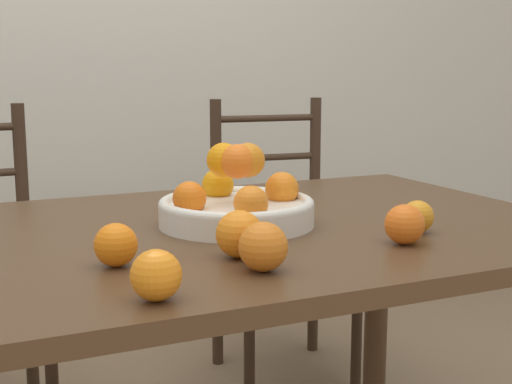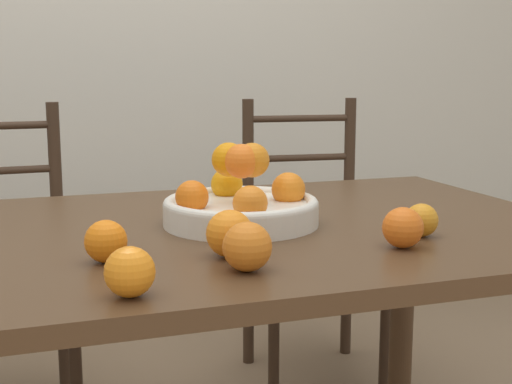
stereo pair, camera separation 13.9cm
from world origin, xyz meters
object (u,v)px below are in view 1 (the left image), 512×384
(orange_loose_1, at_px, (239,234))
(orange_loose_5, at_px, (405,224))
(orange_loose_2, at_px, (263,247))
(chair_right, at_px, (280,243))
(orange_loose_0, at_px, (418,217))
(orange_loose_3, at_px, (116,245))
(orange_loose_4, at_px, (156,275))
(fruit_bowl, at_px, (237,203))

(orange_loose_1, bearing_deg, orange_loose_5, -7.45)
(orange_loose_1, relative_size, orange_loose_2, 1.02)
(orange_loose_2, bearing_deg, chair_right, 62.05)
(orange_loose_0, relative_size, orange_loose_5, 0.86)
(orange_loose_0, bearing_deg, chair_right, 78.49)
(orange_loose_3, bearing_deg, orange_loose_4, -87.49)
(orange_loose_2, bearing_deg, orange_loose_5, 9.36)
(orange_loose_0, bearing_deg, orange_loose_5, -140.45)
(orange_loose_5, bearing_deg, orange_loose_4, -166.63)
(orange_loose_2, relative_size, chair_right, 0.08)
(orange_loose_3, relative_size, chair_right, 0.08)
(orange_loose_3, bearing_deg, orange_loose_1, -9.43)
(orange_loose_4, distance_m, orange_loose_5, 0.53)
(orange_loose_1, xyz_separation_m, orange_loose_3, (-0.21, 0.03, -0.01))
(orange_loose_0, xyz_separation_m, orange_loose_5, (-0.08, -0.07, 0.01))
(orange_loose_1, relative_size, orange_loose_5, 1.10)
(orange_loose_4, bearing_deg, orange_loose_3, 92.51)
(chair_right, bearing_deg, orange_loose_4, -118.29)
(orange_loose_0, relative_size, orange_loose_4, 0.88)
(orange_loose_5, relative_size, chair_right, 0.08)
(orange_loose_4, bearing_deg, orange_loose_5, 13.37)
(fruit_bowl, bearing_deg, orange_loose_3, -146.08)
(orange_loose_3, bearing_deg, fruit_bowl, 33.92)
(fruit_bowl, height_order, orange_loose_2, fruit_bowl)
(orange_loose_0, relative_size, orange_loose_1, 0.78)
(orange_loose_4, xyz_separation_m, chair_right, (0.81, 1.21, -0.31))
(orange_loose_1, bearing_deg, orange_loose_4, -140.51)
(orange_loose_0, distance_m, orange_loose_3, 0.61)
(fruit_bowl, xyz_separation_m, orange_loose_1, (-0.10, -0.24, -0.01))
(fruit_bowl, xyz_separation_m, orange_loose_2, (-0.10, -0.33, -0.01))
(orange_loose_1, relative_size, orange_loose_3, 1.14)
(orange_loose_5, bearing_deg, orange_loose_3, 171.77)
(orange_loose_1, distance_m, orange_loose_5, 0.32)
(orange_loose_5, bearing_deg, orange_loose_2, -170.64)
(orange_loose_0, relative_size, orange_loose_3, 0.90)
(orange_loose_1, distance_m, orange_loose_4, 0.26)
(orange_loose_2, height_order, chair_right, chair_right)
(orange_loose_2, xyz_separation_m, chair_right, (0.61, 1.14, -0.32))
(orange_loose_1, bearing_deg, chair_right, 59.92)
(chair_right, bearing_deg, orange_loose_2, -112.60)
(orange_loose_2, height_order, orange_loose_3, orange_loose_2)
(orange_loose_5, bearing_deg, orange_loose_1, 172.55)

